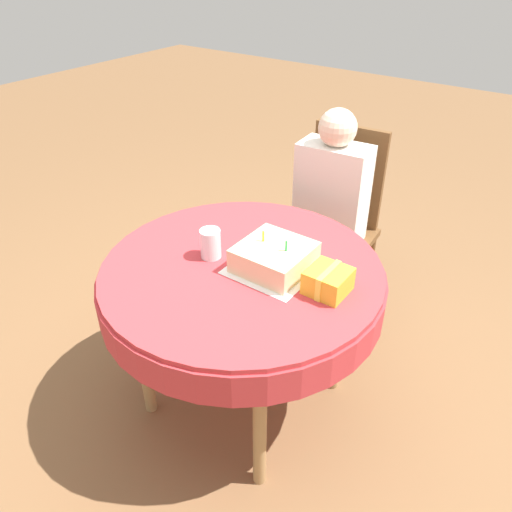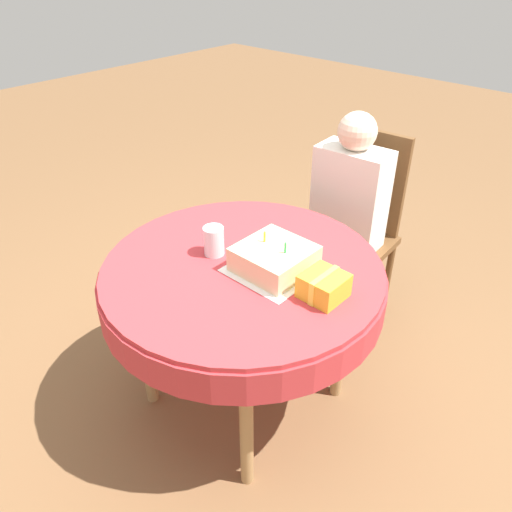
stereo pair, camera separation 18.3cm
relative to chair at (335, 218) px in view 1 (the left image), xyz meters
The scene contains 8 objects.
ground_plane 1.04m from the chair, 85.85° to the right, with size 12.00×12.00×0.00m, color brown.
dining_table 0.92m from the chair, 85.85° to the right, with size 1.09×1.09×0.72m.
chair is the anchor object (origin of this frame).
person 0.18m from the chair, 85.41° to the right, with size 0.36×0.30×1.10m.
napkin 0.89m from the chair, 78.53° to the right, with size 0.30×0.30×0.00m.
birthday_cake 0.90m from the chair, 78.53° to the right, with size 0.25×0.25×0.14m.
drinking_glass 0.96m from the chair, 94.44° to the right, with size 0.08×0.08×0.12m.
gift_box 0.98m from the chair, 64.77° to the right, with size 0.14×0.15×0.09m.
Camera 1 is at (0.95, -1.23, 1.78)m, focal length 35.00 mm.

